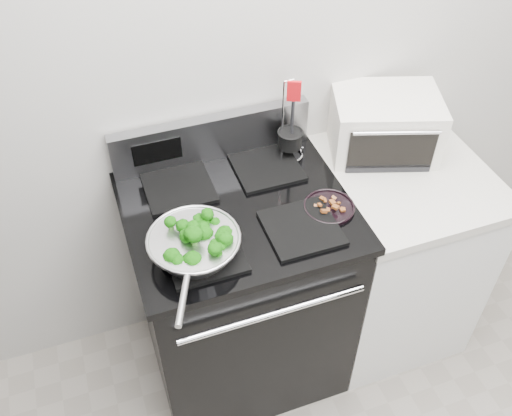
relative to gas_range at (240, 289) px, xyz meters
name	(u,v)px	position (x,y,z in m)	size (l,w,h in m)	color
back_wall	(286,44)	(0.30, 0.34, 0.86)	(4.00, 0.02, 2.70)	beige
gas_range	(240,289)	(0.00, 0.00, 0.00)	(0.79, 0.69, 1.13)	black
counter	(389,252)	(0.68, 0.00, -0.03)	(0.62, 0.68, 0.92)	white
skillet	(194,244)	(-0.20, -0.16, 0.51)	(0.30, 0.46, 0.06)	silver
broccoli_pile	(194,240)	(-0.20, -0.16, 0.53)	(0.24, 0.24, 0.08)	#073204
bacon_plate	(329,205)	(0.30, -0.11, 0.48)	(0.18, 0.18, 0.04)	black
utensil_holder	(290,143)	(0.28, 0.21, 0.52)	(0.11, 0.11, 0.34)	silver
toaster_oven	(384,124)	(0.66, 0.17, 0.55)	(0.48, 0.41, 0.23)	white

